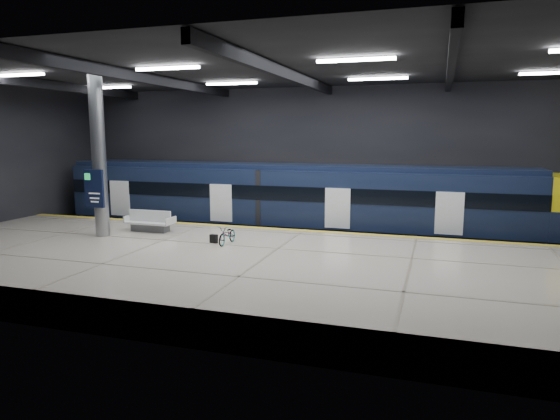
% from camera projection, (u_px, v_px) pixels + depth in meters
% --- Properties ---
extents(ground, '(30.00, 30.00, 0.00)m').
position_uv_depth(ground, '(286.00, 269.00, 20.34)').
color(ground, black).
rests_on(ground, ground).
extents(room_shell, '(30.10, 16.10, 8.05)m').
position_uv_depth(room_shell, '(286.00, 127.00, 19.47)').
color(room_shell, black).
rests_on(room_shell, ground).
extents(platform, '(30.00, 11.00, 1.10)m').
position_uv_depth(platform, '(265.00, 272.00, 17.90)').
color(platform, beige).
rests_on(platform, ground).
extents(safety_strip, '(30.00, 0.40, 0.01)m').
position_uv_depth(safety_strip, '(304.00, 230.00, 22.76)').
color(safety_strip, gold).
rests_on(safety_strip, platform).
extents(rails, '(30.00, 1.52, 0.16)m').
position_uv_depth(rails, '(317.00, 240.00, 25.50)').
color(rails, gray).
rests_on(rails, ground).
extents(train, '(29.40, 2.84, 3.79)m').
position_uv_depth(train, '(320.00, 202.00, 25.17)').
color(train, black).
rests_on(train, ground).
extents(bench, '(2.20, 0.92, 0.97)m').
position_uv_depth(bench, '(150.00, 224.00, 22.54)').
color(bench, '#595B60').
rests_on(bench, platform).
extents(bicycle, '(0.54, 1.47, 0.77)m').
position_uv_depth(bicycle, '(227.00, 235.00, 19.94)').
color(bicycle, '#99999E').
rests_on(bicycle, platform).
extents(pannier_bag, '(0.32, 0.22, 0.35)m').
position_uv_depth(pannier_bag, '(214.00, 239.00, 20.15)').
color(pannier_bag, black).
rests_on(pannier_bag, platform).
extents(info_column, '(0.90, 0.78, 6.90)m').
position_uv_depth(info_column, '(98.00, 158.00, 21.10)').
color(info_column, '#9EA0A5').
rests_on(info_column, platform).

